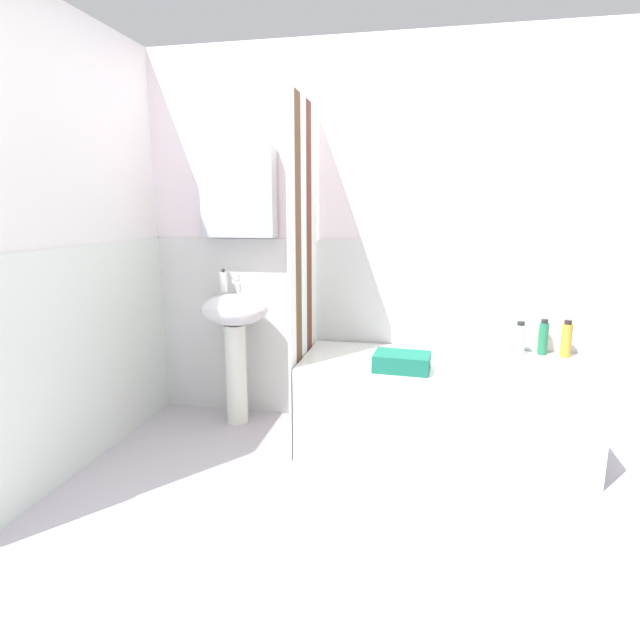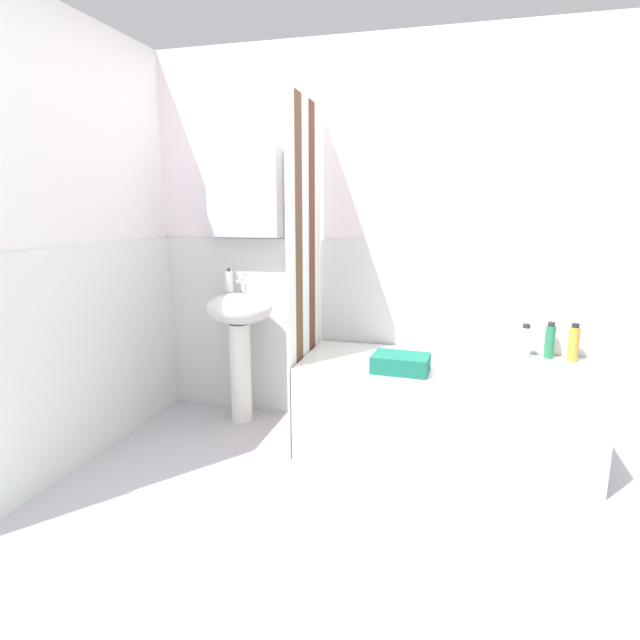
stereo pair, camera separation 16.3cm
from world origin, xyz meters
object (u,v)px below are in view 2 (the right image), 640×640
(bathtub, at_px, (442,408))
(body_wash_bottle, at_px, (550,341))
(sink, at_px, (239,328))
(conditioner_bottle, at_px, (574,343))
(soap_dispenser, at_px, (229,281))
(towel_folded, at_px, (401,363))
(shampoo_bottle, at_px, (525,342))

(bathtub, bearing_deg, body_wash_bottle, 25.03)
(sink, distance_m, bathtub, 1.37)
(conditioner_bottle, bearing_deg, body_wash_bottle, 164.40)
(sink, bearing_deg, soap_dispenser, 142.72)
(towel_folded, bearing_deg, sink, 162.06)
(soap_dispenser, relative_size, shampoo_bottle, 0.75)
(shampoo_bottle, bearing_deg, sink, -176.93)
(body_wash_bottle, bearing_deg, conditioner_bottle, -15.60)
(sink, distance_m, soap_dispenser, 0.32)
(bathtub, height_order, towel_folded, towel_folded)
(soap_dispenser, distance_m, body_wash_bottle, 2.01)
(bathtub, relative_size, towel_folded, 5.44)
(bathtub, bearing_deg, shampoo_bottle, 27.52)
(shampoo_bottle, bearing_deg, towel_folded, -146.31)
(bathtub, xyz_separation_m, conditioner_bottle, (0.70, 0.24, 0.37))
(bathtub, distance_m, body_wash_bottle, 0.74)
(soap_dispenser, bearing_deg, sink, -37.28)
(sink, height_order, shampoo_bottle, sink)
(shampoo_bottle, bearing_deg, bathtub, -152.48)
(sink, xyz_separation_m, shampoo_bottle, (1.75, 0.09, 0.00))
(soap_dispenser, distance_m, conditioner_bottle, 2.13)
(body_wash_bottle, bearing_deg, towel_folded, -148.94)
(shampoo_bottle, height_order, towel_folded, shampoo_bottle)
(soap_dispenser, relative_size, body_wash_bottle, 0.72)
(conditioner_bottle, height_order, shampoo_bottle, conditioner_bottle)
(conditioner_bottle, bearing_deg, bathtub, -161.27)
(soap_dispenser, relative_size, towel_folded, 0.52)
(bathtub, relative_size, conditioner_bottle, 7.26)
(conditioner_bottle, height_order, towel_folded, conditioner_bottle)
(soap_dispenser, relative_size, conditioner_bottle, 0.70)
(shampoo_bottle, distance_m, towel_folded, 0.80)
(bathtub, xyz_separation_m, body_wash_bottle, (0.58, 0.27, 0.37))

